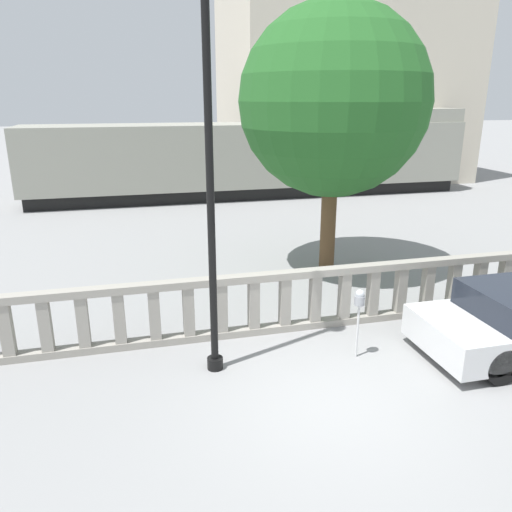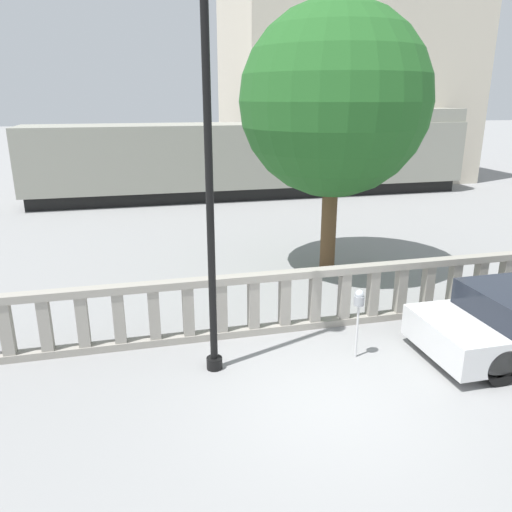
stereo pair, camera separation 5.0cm
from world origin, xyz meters
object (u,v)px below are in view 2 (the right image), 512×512
lamppost (207,93)px  parking_meter (359,303)px  train_near (258,158)px  tree_left (334,102)px

lamppost → parking_meter: lamppost is taller
lamppost → parking_meter: size_ratio=5.58×
parking_meter → train_near: (1.99, 15.02, 0.70)m
train_near → tree_left: tree_left is taller
train_near → lamppost: bearing=-106.8°
tree_left → lamppost: bearing=-131.1°
lamppost → parking_meter: (2.48, -0.21, -3.41)m
train_near → tree_left: size_ratio=3.00×
lamppost → tree_left: (3.70, 4.24, -0.16)m
lamppost → train_near: size_ratio=0.36×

